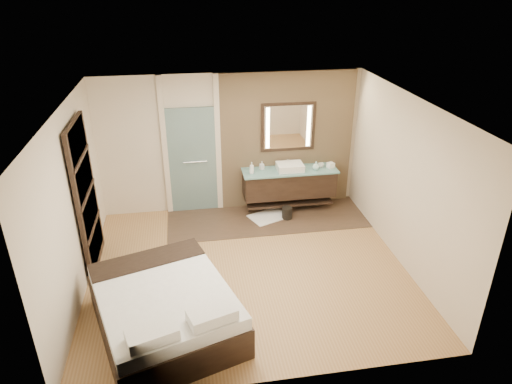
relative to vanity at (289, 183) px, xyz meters
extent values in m
plane|color=#9C6D41|center=(-1.10, -1.92, -0.58)|extent=(5.00, 5.00, 0.00)
cube|color=#3C2E20|center=(-0.50, -0.32, -0.57)|extent=(3.80, 1.30, 0.01)
cube|color=tan|center=(0.00, 0.29, 0.77)|extent=(2.60, 0.08, 2.70)
cube|color=black|center=(0.00, 0.00, -0.01)|extent=(1.80, 0.50, 0.50)
cube|color=black|center=(0.00, 0.00, -0.40)|extent=(1.71, 0.45, 0.04)
cube|color=#81C5C3|center=(0.00, -0.02, 0.27)|extent=(1.85, 0.55, 0.03)
cube|color=white|center=(0.00, -0.02, 0.35)|extent=(0.50, 0.38, 0.13)
cylinder|color=silver|center=(0.00, 0.17, 0.37)|extent=(0.03, 0.03, 0.18)
cylinder|color=silver|center=(0.00, 0.13, 0.45)|extent=(0.02, 0.10, 0.02)
cube|color=black|center=(0.00, 0.24, 1.07)|extent=(1.06, 0.03, 0.96)
cube|color=white|center=(0.00, 0.23, 1.07)|extent=(0.94, 0.01, 0.84)
cube|color=#FFF0BF|center=(-0.40, 0.22, 1.07)|extent=(0.07, 0.01, 0.80)
cube|color=#FFF0BF|center=(0.40, 0.22, 1.07)|extent=(0.07, 0.01, 0.80)
cube|color=#9DC6C5|center=(-1.85, 0.28, 0.47)|extent=(0.90, 0.05, 2.10)
cylinder|color=silver|center=(-1.80, 0.23, 0.47)|extent=(0.45, 0.03, 0.03)
cube|color=beige|center=(-2.35, 0.29, 0.77)|extent=(0.10, 0.08, 2.70)
cube|color=beige|center=(-1.35, 0.29, 0.77)|extent=(0.10, 0.08, 2.70)
cube|color=black|center=(-3.53, -1.32, 0.62)|extent=(0.06, 1.20, 2.40)
cube|color=beige|center=(-3.51, -1.32, -0.21)|extent=(0.02, 1.06, 0.52)
cube|color=beige|center=(-3.51, -1.32, 0.38)|extent=(0.02, 1.06, 0.52)
cube|color=beige|center=(-3.51, -1.32, 0.96)|extent=(0.02, 1.06, 0.52)
cube|color=beige|center=(-3.51, -1.32, 1.55)|extent=(0.02, 1.06, 0.52)
cube|color=black|center=(-2.38, -3.07, -0.36)|extent=(2.17, 2.44, 0.45)
cube|color=white|center=(-2.38, -3.07, -0.04)|extent=(2.11, 2.37, 0.18)
cube|color=black|center=(-2.62, -2.34, 0.05)|extent=(1.65, 0.92, 0.04)
cube|color=white|center=(-2.48, -3.95, 0.13)|extent=(0.63, 0.46, 0.14)
cube|color=white|center=(-1.80, -3.74, 0.13)|extent=(0.63, 0.46, 0.14)
cube|color=white|center=(-0.46, -0.27, -0.56)|extent=(0.86, 0.74, 0.02)
cylinder|color=black|center=(-0.12, -0.39, -0.46)|extent=(0.23, 0.23, 0.24)
cube|color=white|center=(0.81, -0.03, 0.33)|extent=(0.15, 0.15, 0.10)
imported|color=white|center=(-0.76, -0.07, 0.40)|extent=(0.09, 0.09, 0.23)
imported|color=#B2B2B2|center=(-0.53, 0.11, 0.37)|extent=(0.09, 0.09, 0.16)
imported|color=#BCECE5|center=(0.50, -0.08, 0.37)|extent=(0.17, 0.17, 0.17)
imported|color=silver|center=(0.63, 0.01, 0.33)|extent=(0.13, 0.13, 0.09)
camera|label=1|loc=(-1.96, -7.93, 3.75)|focal=32.00mm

